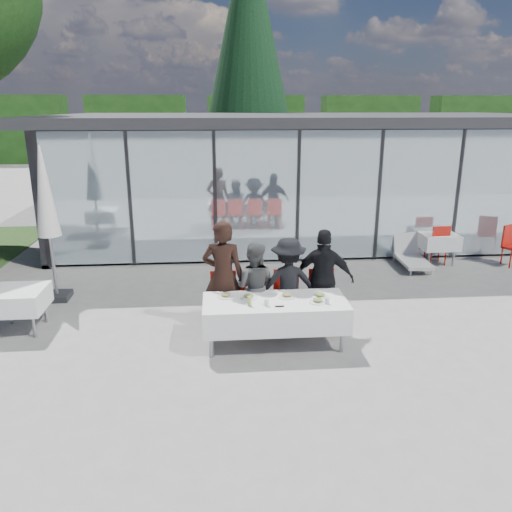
{
  "coord_description": "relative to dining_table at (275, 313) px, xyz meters",
  "views": [
    {
      "loc": [
        -0.93,
        -7.48,
        3.66
      ],
      "look_at": [
        -0.2,
        1.2,
        1.05
      ],
      "focal_mm": 35.0,
      "sensor_mm": 36.0,
      "label": 1
    }
  ],
  "objects": [
    {
      "name": "treeline",
      "position": [
        -1.98,
        28.26,
        1.66
      ],
      "size": [
        62.5,
        2.0,
        4.4
      ],
      "color": "#153711",
      "rests_on": "ground"
    },
    {
      "name": "conifer_tree",
      "position": [
        0.52,
        13.26,
        5.45
      ],
      "size": [
        4.0,
        4.0,
        10.5
      ],
      "color": "#382316",
      "rests_on": "ground"
    },
    {
      "name": "plate_b",
      "position": [
        -0.4,
        0.15,
        0.24
      ],
      "size": [
        0.27,
        0.27,
        0.07
      ],
      "color": "white",
      "rests_on": "dining_table"
    },
    {
      "name": "plate_c",
      "position": [
        0.2,
        0.13,
        0.24
      ],
      "size": [
        0.27,
        0.27,
        0.07
      ],
      "color": "white",
      "rests_on": "dining_table"
    },
    {
      "name": "diner_b",
      "position": [
        -0.28,
        0.64,
        0.22
      ],
      "size": [
        0.92,
        0.92,
        1.52
      ],
      "primitive_type": "imported",
      "rotation": [
        0.0,
        0.0,
        2.86
      ],
      "color": "#545454",
      "rests_on": "ground"
    },
    {
      "name": "diner_c",
      "position": [
        0.3,
        0.64,
        0.26
      ],
      "size": [
        1.05,
        1.05,
        1.59
      ],
      "primitive_type": "imported",
      "rotation": [
        0.0,
        0.0,
        3.16
      ],
      "color": "black",
      "rests_on": "ground"
    },
    {
      "name": "pavilion",
      "position": [
        2.02,
        8.42,
        1.61
      ],
      "size": [
        14.8,
        8.8,
        3.44
      ],
      "color": "gray",
      "rests_on": "ground"
    },
    {
      "name": "plate_extra",
      "position": [
        0.65,
        -0.13,
        0.24
      ],
      "size": [
        0.27,
        0.27,
        0.07
      ],
      "color": "white",
      "rests_on": "dining_table"
    },
    {
      "name": "diner_chair_d",
      "position": [
        0.91,
        0.75,
        -0.0
      ],
      "size": [
        0.44,
        0.44,
        0.97
      ],
      "color": "red",
      "rests_on": "ground"
    },
    {
      "name": "spare_table_right",
      "position": [
        4.44,
        4.02,
        0.02
      ],
      "size": [
        0.86,
        0.86,
        0.74
      ],
      "color": "white",
      "rests_on": "ground"
    },
    {
      "name": "market_umbrella",
      "position": [
        -4.06,
        2.31,
        1.42
      ],
      "size": [
        0.5,
        0.5,
        3.0
      ],
      "color": "black",
      "rests_on": "ground"
    },
    {
      "name": "diner_d",
      "position": [
        0.91,
        0.64,
        0.32
      ],
      "size": [
        1.24,
        1.24,
        1.72
      ],
      "primitive_type": "imported",
      "rotation": [
        0.0,
        0.0,
        2.88
      ],
      "color": "black",
      "rests_on": "ground"
    },
    {
      "name": "diner_chair_c",
      "position": [
        0.3,
        0.75,
        -0.0
      ],
      "size": [
        0.44,
        0.44,
        0.97
      ],
      "color": "red",
      "rests_on": "ground"
    },
    {
      "name": "diner_chair_a",
      "position": [
        -0.8,
        0.75,
        -0.0
      ],
      "size": [
        0.44,
        0.44,
        0.97
      ],
      "color": "red",
      "rests_on": "ground"
    },
    {
      "name": "ground",
      "position": [
        0.02,
        0.26,
        -0.54
      ],
      "size": [
        90.0,
        90.0,
        0.0
      ],
      "primitive_type": "plane",
      "color": "gray",
      "rests_on": "ground"
    },
    {
      "name": "plate_d",
      "position": [
        0.74,
        0.1,
        0.24
      ],
      "size": [
        0.27,
        0.27,
        0.07
      ],
      "color": "white",
      "rests_on": "dining_table"
    },
    {
      "name": "spare_table_left",
      "position": [
        -4.22,
        0.88,
        0.02
      ],
      "size": [
        0.86,
        0.86,
        0.74
      ],
      "color": "white",
      "rests_on": "ground"
    },
    {
      "name": "plate_a",
      "position": [
        -0.77,
        0.22,
        0.24
      ],
      "size": [
        0.27,
        0.27,
        0.07
      ],
      "color": "white",
      "rests_on": "dining_table"
    },
    {
      "name": "spare_chair_b",
      "position": [
        4.39,
        3.86,
        -0.0
      ],
      "size": [
        0.47,
        0.47,
        0.97
      ],
      "color": "red",
      "rests_on": "ground"
    },
    {
      "name": "diner_chair_b",
      "position": [
        -0.28,
        0.75,
        -0.0
      ],
      "size": [
        0.44,
        0.44,
        0.97
      ],
      "color": "red",
      "rests_on": "ground"
    },
    {
      "name": "lounger",
      "position": [
        3.72,
        3.82,
        -0.28
      ],
      "size": [
        0.67,
        1.36,
        0.72
      ],
      "color": "silver",
      "rests_on": "ground"
    },
    {
      "name": "drinking_glasses",
      "position": [
        0.31,
        -0.2,
        0.26
      ],
      "size": [
        1.01,
        0.08,
        0.1
      ],
      "color": "silver",
      "rests_on": "dining_table"
    },
    {
      "name": "folded_eyeglasses",
      "position": [
        0.04,
        -0.26,
        0.22
      ],
      "size": [
        0.14,
        0.03,
        0.01
      ],
      "primitive_type": "cube",
      "color": "black",
      "rests_on": "dining_table"
    },
    {
      "name": "diner_a",
      "position": [
        -0.8,
        0.64,
        0.41
      ],
      "size": [
        0.81,
        0.81,
        1.91
      ],
      "primitive_type": "imported",
      "rotation": [
        0.0,
        0.0,
        2.97
      ],
      "color": "black",
      "rests_on": "ground"
    },
    {
      "name": "juice_bottle",
      "position": [
        -0.41,
        -0.18,
        0.28
      ],
      "size": [
        0.06,
        0.06,
        0.15
      ],
      "primitive_type": "cylinder",
      "color": "#91B34A",
      "rests_on": "dining_table"
    },
    {
      "name": "spare_chair_a",
      "position": [
        6.13,
        3.68,
        -0.0
      ],
      "size": [
        0.59,
        0.59,
        0.97
      ],
      "color": "red",
      "rests_on": "ground"
    },
    {
      "name": "dining_table",
      "position": [
        0.0,
        0.0,
        0.0
      ],
      "size": [
        2.26,
        0.96,
        0.75
      ],
      "color": "white",
      "rests_on": "ground"
    }
  ]
}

